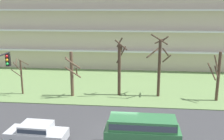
{
  "coord_description": "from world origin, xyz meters",
  "views": [
    {
      "loc": [
        1.25,
        -19.34,
        9.79
      ],
      "look_at": [
        -1.37,
        6.0,
        3.81
      ],
      "focal_mm": 42.91,
      "sensor_mm": 36.0,
      "label": 1
    }
  ],
  "objects_px": {
    "tree_left": "(72,73)",
    "tree_far_right": "(218,76)",
    "van_green_near_left": "(142,131)",
    "tree_center": "(120,67)",
    "sedan_silver_center_left": "(37,132)",
    "tree_right": "(160,64)",
    "tree_far_left": "(21,75)"
  },
  "relations": [
    {
      "from": "van_green_near_left",
      "to": "tree_far_right",
      "type": "bearing_deg",
      "value": 54.14
    },
    {
      "from": "tree_far_left",
      "to": "sedan_silver_center_left",
      "type": "xyz_separation_m",
      "value": [
        5.9,
        -10.72,
        -1.46
      ]
    },
    {
      "from": "tree_far_right",
      "to": "van_green_near_left",
      "type": "height_order",
      "value": "tree_far_right"
    },
    {
      "from": "tree_left",
      "to": "van_green_near_left",
      "type": "xyz_separation_m",
      "value": [
        7.65,
        -10.63,
        -1.34
      ]
    },
    {
      "from": "tree_left",
      "to": "sedan_silver_center_left",
      "type": "height_order",
      "value": "tree_left"
    },
    {
      "from": "tree_left",
      "to": "tree_right",
      "type": "relative_size",
      "value": 0.72
    },
    {
      "from": "tree_far_left",
      "to": "van_green_near_left",
      "type": "relative_size",
      "value": 0.83
    },
    {
      "from": "tree_far_left",
      "to": "tree_left",
      "type": "height_order",
      "value": "tree_left"
    },
    {
      "from": "tree_right",
      "to": "sedan_silver_center_left",
      "type": "bearing_deg",
      "value": -129.47
    },
    {
      "from": "tree_right",
      "to": "tree_left",
      "type": "bearing_deg",
      "value": -173.98
    },
    {
      "from": "tree_right",
      "to": "sedan_silver_center_left",
      "type": "xyz_separation_m",
      "value": [
        -9.58,
        -11.64,
        -2.93
      ]
    },
    {
      "from": "tree_far_right",
      "to": "sedan_silver_center_left",
      "type": "bearing_deg",
      "value": -145.35
    },
    {
      "from": "tree_far_right",
      "to": "tree_far_left",
      "type": "bearing_deg",
      "value": -179.9
    },
    {
      "from": "tree_center",
      "to": "tree_far_right",
      "type": "relative_size",
      "value": 1.24
    },
    {
      "from": "tree_center",
      "to": "tree_far_right",
      "type": "xyz_separation_m",
      "value": [
        10.37,
        -0.8,
        -0.52
      ]
    },
    {
      "from": "tree_left",
      "to": "tree_far_right",
      "type": "height_order",
      "value": "tree_far_right"
    },
    {
      "from": "tree_right",
      "to": "van_green_near_left",
      "type": "relative_size",
      "value": 1.36
    },
    {
      "from": "tree_left",
      "to": "tree_right",
      "type": "bearing_deg",
      "value": 6.02
    },
    {
      "from": "van_green_near_left",
      "to": "sedan_silver_center_left",
      "type": "distance_m",
      "value": 7.69
    },
    {
      "from": "tree_left",
      "to": "tree_right",
      "type": "height_order",
      "value": "tree_right"
    },
    {
      "from": "tree_right",
      "to": "tree_center",
      "type": "bearing_deg",
      "value": -179.01
    },
    {
      "from": "sedan_silver_center_left",
      "to": "tree_far_left",
      "type": "bearing_deg",
      "value": 121.58
    },
    {
      "from": "tree_far_left",
      "to": "tree_right",
      "type": "xyz_separation_m",
      "value": [
        15.48,
        0.92,
        1.46
      ]
    },
    {
      "from": "tree_far_left",
      "to": "tree_center",
      "type": "distance_m",
      "value": 11.17
    },
    {
      "from": "van_green_near_left",
      "to": "sedan_silver_center_left",
      "type": "relative_size",
      "value": 1.16
    },
    {
      "from": "tree_center",
      "to": "tree_right",
      "type": "distance_m",
      "value": 4.42
    },
    {
      "from": "tree_center",
      "to": "van_green_near_left",
      "type": "bearing_deg",
      "value": -77.88
    },
    {
      "from": "sedan_silver_center_left",
      "to": "tree_right",
      "type": "bearing_deg",
      "value": 53.28
    },
    {
      "from": "tree_far_left",
      "to": "tree_far_right",
      "type": "distance_m",
      "value": 21.47
    },
    {
      "from": "tree_far_left",
      "to": "van_green_near_left",
      "type": "height_order",
      "value": "tree_far_left"
    },
    {
      "from": "tree_right",
      "to": "sedan_silver_center_left",
      "type": "distance_m",
      "value": 15.36
    },
    {
      "from": "van_green_near_left",
      "to": "tree_center",
      "type": "bearing_deg",
      "value": 102.52
    }
  ]
}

